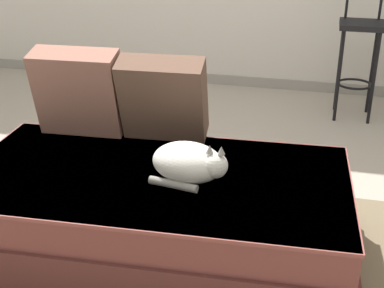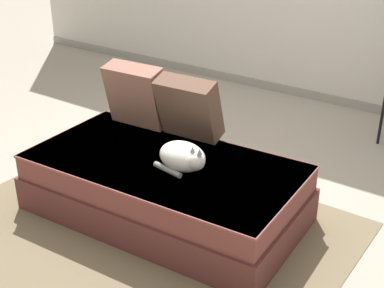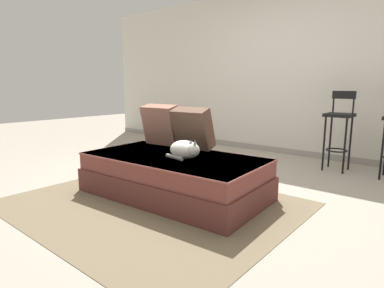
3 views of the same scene
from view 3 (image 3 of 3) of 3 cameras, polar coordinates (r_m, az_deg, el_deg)
name	(u,v)px [view 3 (image 3 of 3)]	position (r m, az deg, el deg)	size (l,w,h in m)	color
ground_plane	(199,186)	(3.52, 1.26, -7.44)	(16.00, 16.00, 0.00)	#A89E8E
wall_back_panel	(290,71)	(5.31, 16.99, 12.33)	(8.00, 0.10, 2.60)	silver
wall_baseboard_trim	(284,151)	(5.35, 16.06, -1.17)	(8.00, 0.02, 0.09)	gray
area_rug	(152,203)	(3.03, -7.15, -10.41)	(2.47, 2.05, 0.01)	#75664C
couch	(174,175)	(3.17, -3.26, -5.59)	(1.83, 1.05, 0.40)	brown
throw_pillow_corner	(161,125)	(3.68, -5.47, 3.43)	(0.45, 0.27, 0.46)	#936051
throw_pillow_middle	(193,128)	(3.40, 0.12, 2.80)	(0.44, 0.30, 0.45)	brown
cat	(185,150)	(2.98, -1.20, -1.01)	(0.36, 0.29, 0.20)	white
bar_stool_near_window	(339,124)	(4.46, 24.69, 3.25)	(0.32, 0.32, 1.01)	black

